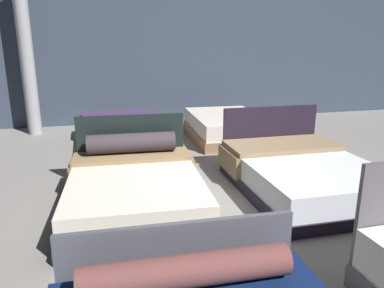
{
  "coord_description": "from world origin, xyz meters",
  "views": [
    {
      "loc": [
        -1.42,
        -3.89,
        1.87
      ],
      "look_at": [
        -0.27,
        0.61,
        0.59
      ],
      "focal_mm": 33.72,
      "sensor_mm": 36.0,
      "label": 1
    }
  ],
  "objects_px": {
    "bed_2": "(135,188)",
    "bed_5": "(227,127)",
    "bed_3": "(302,173)",
    "support_pillar": "(26,51)",
    "bed_4": "(122,133)"
  },
  "relations": [
    {
      "from": "bed_2",
      "to": "bed_5",
      "type": "relative_size",
      "value": 0.95
    },
    {
      "from": "bed_3",
      "to": "support_pillar",
      "type": "distance_m",
      "value": 5.98
    },
    {
      "from": "bed_4",
      "to": "bed_5",
      "type": "xyz_separation_m",
      "value": [
        2.13,
        -0.06,
        0.01
      ]
    },
    {
      "from": "bed_2",
      "to": "support_pillar",
      "type": "relative_size",
      "value": 0.59
    },
    {
      "from": "bed_2",
      "to": "bed_3",
      "type": "height_order",
      "value": "bed_3"
    },
    {
      "from": "support_pillar",
      "to": "bed_3",
      "type": "bearing_deg",
      "value": -47.29
    },
    {
      "from": "bed_3",
      "to": "bed_5",
      "type": "xyz_separation_m",
      "value": [
        -0.03,
        2.84,
        0.01
      ]
    },
    {
      "from": "bed_2",
      "to": "support_pillar",
      "type": "height_order",
      "value": "support_pillar"
    },
    {
      "from": "bed_3",
      "to": "support_pillar",
      "type": "height_order",
      "value": "support_pillar"
    },
    {
      "from": "bed_4",
      "to": "support_pillar",
      "type": "height_order",
      "value": "support_pillar"
    },
    {
      "from": "bed_2",
      "to": "support_pillar",
      "type": "distance_m",
      "value": 4.83
    },
    {
      "from": "bed_5",
      "to": "support_pillar",
      "type": "xyz_separation_m",
      "value": [
        -3.89,
        1.41,
        1.51
      ]
    },
    {
      "from": "bed_3",
      "to": "bed_4",
      "type": "height_order",
      "value": "bed_3"
    },
    {
      "from": "bed_5",
      "to": "support_pillar",
      "type": "height_order",
      "value": "support_pillar"
    },
    {
      "from": "bed_5",
      "to": "support_pillar",
      "type": "distance_m",
      "value": 4.4
    }
  ]
}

